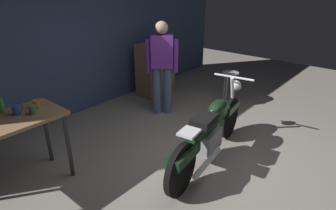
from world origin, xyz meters
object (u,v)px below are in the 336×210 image
at_px(person_standing, 162,65).
at_px(mug_blue_enamel, 16,110).
at_px(bottle, 1,105).
at_px(wooden_dresser, 156,69).
at_px(mug_orange_travel, 36,104).
at_px(motorcycle, 210,131).
at_px(mug_green_speckled, 33,109).
at_px(shop_stool, 230,79).

distance_m(person_standing, mug_blue_enamel, 2.53).
bearing_deg(bottle, wooden_dresser, 11.43).
bearing_deg(mug_orange_travel, motorcycle, -42.78).
xyz_separation_m(motorcycle, mug_blue_enamel, (-1.79, 1.45, 0.51)).
distance_m(mug_blue_enamel, mug_orange_travel, 0.23).
relative_size(motorcycle, person_standing, 1.30).
xyz_separation_m(motorcycle, wooden_dresser, (1.42, 2.29, 0.10)).
bearing_deg(wooden_dresser, mug_orange_travel, -164.19).
distance_m(person_standing, wooden_dresser, 1.10).
bearing_deg(bottle, person_standing, -2.54).
height_order(wooden_dresser, mug_green_speckled, wooden_dresser).
bearing_deg(shop_stool, motorcycle, -158.01).
bearing_deg(shop_stool, wooden_dresser, 109.85).
relative_size(person_standing, mug_green_speckled, 14.91).
relative_size(mug_green_speckled, mug_orange_travel, 0.97).
xyz_separation_m(person_standing, wooden_dresser, (0.68, 0.78, -0.38)).
bearing_deg(person_standing, mug_green_speckled, 53.24).
height_order(mug_blue_enamel, mug_orange_travel, mug_blue_enamel).
relative_size(motorcycle, wooden_dresser, 1.98).
bearing_deg(motorcycle, shop_stool, 13.24).
xyz_separation_m(wooden_dresser, mug_blue_enamel, (-3.21, -0.84, 0.41)).
bearing_deg(motorcycle, mug_blue_enamel, 132.25).
distance_m(wooden_dresser, mug_orange_travel, 3.12).
relative_size(person_standing, mug_orange_travel, 14.49).
distance_m(person_standing, mug_green_speckled, 2.41).
distance_m(mug_blue_enamel, bottle, 0.20).
xyz_separation_m(mug_green_speckled, mug_blue_enamel, (-0.13, 0.12, 0.00)).
height_order(motorcycle, mug_orange_travel, mug_orange_travel).
relative_size(mug_orange_travel, bottle, 0.48).
bearing_deg(shop_stool, mug_blue_enamel, 170.08).
height_order(shop_stool, mug_green_speckled, mug_green_speckled).
height_order(wooden_dresser, mug_orange_travel, wooden_dresser).
relative_size(mug_blue_enamel, bottle, 0.50).
bearing_deg(motorcycle, person_standing, 55.01).
height_order(person_standing, wooden_dresser, person_standing).
distance_m(motorcycle, mug_blue_enamel, 2.35).
bearing_deg(bottle, shop_stool, -12.19).
bearing_deg(wooden_dresser, person_standing, -130.98).
bearing_deg(person_standing, mug_orange_travel, 50.47).
bearing_deg(bottle, mug_green_speckled, -54.17).
xyz_separation_m(shop_stool, bottle, (-3.83, 0.83, 0.50)).
height_order(wooden_dresser, mug_blue_enamel, wooden_dresser).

